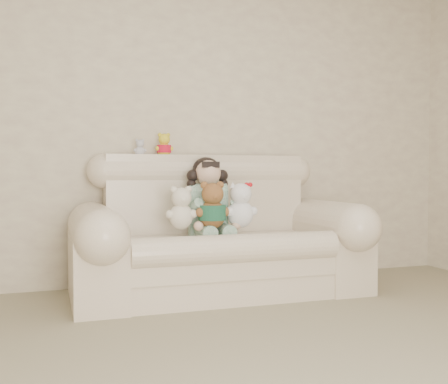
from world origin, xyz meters
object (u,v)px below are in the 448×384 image
Objects in this scene: white_cat at (240,200)px; brown_teddy at (212,201)px; sofa at (220,224)px; seated_child at (208,196)px; cream_teddy at (181,204)px.

brown_teddy is at bearing -159.99° from white_cat.
seated_child is at bearing 129.16° from sofa.
sofa reaches higher than seated_child.
seated_child is 0.33m from cream_teddy.
seated_child is at bearing 91.62° from brown_teddy.
seated_child is 1.71× the size of cream_teddy.
seated_child is at bearing 147.30° from white_cat.
sofa is 0.25m from brown_teddy.
seated_child reaches higher than brown_teddy.
white_cat is (0.11, -0.14, 0.18)m from sofa.
white_cat is 1.10× the size of cream_teddy.
white_cat is at bearing 11.71° from brown_teddy.
sofa is 0.23m from seated_child.
brown_teddy is at bearing -90.23° from seated_child.
brown_teddy is 0.21m from white_cat.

